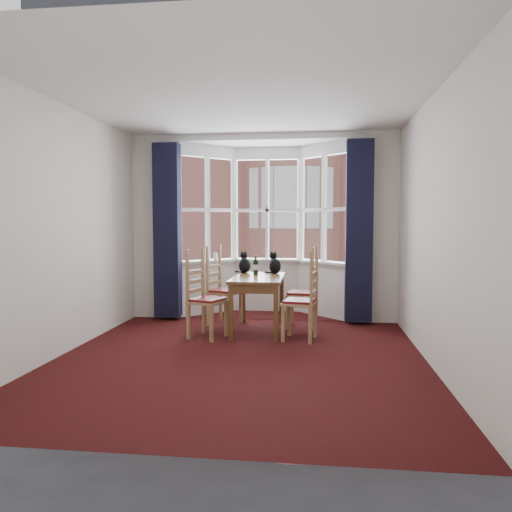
% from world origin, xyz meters
% --- Properties ---
extents(floor, '(4.50, 4.50, 0.00)m').
position_xyz_m(floor, '(0.00, 0.00, 0.00)').
color(floor, black).
rests_on(floor, ground).
extents(ceiling, '(4.50, 4.50, 0.00)m').
position_xyz_m(ceiling, '(0.00, 0.00, 2.80)').
color(ceiling, white).
rests_on(ceiling, floor).
extents(wall_left, '(0.00, 4.50, 4.50)m').
position_xyz_m(wall_left, '(-2.00, 0.00, 1.40)').
color(wall_left, silver).
rests_on(wall_left, floor).
extents(wall_right, '(0.00, 4.50, 4.50)m').
position_xyz_m(wall_right, '(2.00, 0.00, 1.40)').
color(wall_right, silver).
rests_on(wall_right, floor).
extents(wall_near, '(4.00, 0.00, 4.00)m').
position_xyz_m(wall_near, '(0.00, -2.25, 1.40)').
color(wall_near, silver).
rests_on(wall_near, floor).
extents(wall_back_pier_left, '(0.70, 0.12, 2.80)m').
position_xyz_m(wall_back_pier_left, '(-1.65, 2.25, 1.40)').
color(wall_back_pier_left, silver).
rests_on(wall_back_pier_left, floor).
extents(wall_back_pier_right, '(0.70, 0.12, 2.80)m').
position_xyz_m(wall_back_pier_right, '(1.65, 2.25, 1.40)').
color(wall_back_pier_right, silver).
rests_on(wall_back_pier_right, floor).
extents(bay_window, '(2.76, 0.94, 2.80)m').
position_xyz_m(bay_window, '(0.00, 2.75, 1.40)').
color(bay_window, white).
rests_on(bay_window, floor).
extents(curtain_left, '(0.38, 0.22, 2.60)m').
position_xyz_m(curtain_left, '(-1.42, 2.07, 1.35)').
color(curtain_left, black).
rests_on(curtain_left, floor).
extents(curtain_right, '(0.38, 0.22, 2.60)m').
position_xyz_m(curtain_right, '(1.42, 2.07, 1.35)').
color(curtain_right, black).
rests_on(curtain_right, floor).
extents(dining_table, '(0.68, 1.25, 0.74)m').
position_xyz_m(dining_table, '(0.03, 1.45, 0.64)').
color(dining_table, brown).
rests_on(dining_table, floor).
extents(chair_left_near, '(0.52, 0.53, 0.92)m').
position_xyz_m(chair_left_near, '(-0.65, 0.98, 0.47)').
color(chair_left_near, '#A47D4F').
rests_on(chair_left_near, floor).
extents(chair_left_far, '(0.51, 0.52, 0.92)m').
position_xyz_m(chair_left_far, '(-0.58, 1.83, 0.47)').
color(chair_left_far, '#A47D4F').
rests_on(chair_left_far, floor).
extents(chair_right_near, '(0.47, 0.48, 0.92)m').
position_xyz_m(chair_right_near, '(0.70, 0.97, 0.47)').
color(chair_right_near, '#A47D4F').
rests_on(chair_right_near, floor).
extents(chair_right_far, '(0.45, 0.47, 0.92)m').
position_xyz_m(chair_right_far, '(0.71, 1.70, 0.47)').
color(chair_right_far, '#A47D4F').
rests_on(chair_right_far, floor).
extents(cat_left, '(0.23, 0.27, 0.33)m').
position_xyz_m(cat_left, '(-0.22, 1.93, 0.87)').
color(cat_left, black).
rests_on(cat_left, dining_table).
extents(cat_right, '(0.25, 0.28, 0.33)m').
position_xyz_m(cat_right, '(0.22, 1.89, 0.87)').
color(cat_right, black).
rests_on(cat_right, dining_table).
extents(wine_bottle, '(0.07, 0.07, 0.27)m').
position_xyz_m(wine_bottle, '(-0.03, 1.70, 0.86)').
color(wine_bottle, black).
rests_on(wine_bottle, dining_table).
extents(candle_tall, '(0.06, 0.06, 0.11)m').
position_xyz_m(candle_tall, '(-0.80, 2.60, 0.93)').
color(candle_tall, white).
rests_on(candle_tall, bay_window).
extents(street, '(80.00, 80.00, 0.00)m').
position_xyz_m(street, '(0.00, 32.25, -6.00)').
color(street, '#333335').
rests_on(street, ground).
extents(tenement_building, '(18.40, 7.80, 15.20)m').
position_xyz_m(tenement_building, '(0.00, 14.01, 1.60)').
color(tenement_building, '#AB6358').
rests_on(tenement_building, street).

